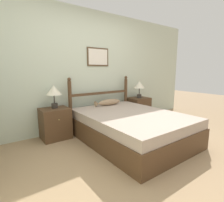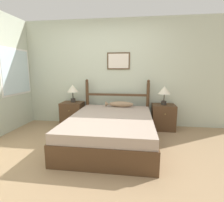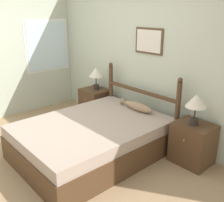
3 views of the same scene
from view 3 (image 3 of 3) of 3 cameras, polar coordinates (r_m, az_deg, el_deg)
ground_plane at (r=3.89m, az=-12.68°, el=-12.71°), size 16.00×16.00×0.00m
wall_back at (r=4.45m, az=6.00°, el=9.40°), size 6.40×0.08×2.55m
bed at (r=3.87m, az=-4.26°, el=-8.14°), size 1.54×2.09×0.51m
headboard at (r=4.36m, az=6.15°, el=0.20°), size 1.54×0.07×1.14m
nightstand_left at (r=5.16m, az=-3.75°, el=-0.53°), size 0.51×0.46×0.58m
nightstand_right at (r=3.82m, az=17.15°, el=-8.81°), size 0.51×0.46×0.58m
table_lamp_left at (r=4.99m, az=-3.53°, el=6.02°), size 0.27×0.27×0.43m
table_lamp_right at (r=3.57m, az=17.82°, el=-0.30°), size 0.27×0.27×0.43m
fish_pillow at (r=4.20m, az=5.41°, el=-1.11°), size 0.65×0.15×0.13m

